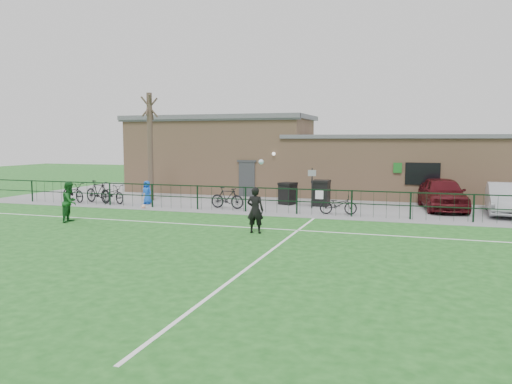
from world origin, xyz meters
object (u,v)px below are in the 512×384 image
(car_maroon, at_px, (442,193))
(sign_post, at_px, (312,188))
(spectator_child, at_px, (147,192))
(bicycle_b, at_px, (98,192))
(wheelie_bin_left, at_px, (288,194))
(car_silver, at_px, (506,199))
(bare_tree, at_px, (150,147))
(ball_ground, at_px, (143,207))
(bicycle_e, at_px, (338,205))
(wheelie_bin_right, at_px, (321,194))
(outfield_player, at_px, (70,202))
(bicycle_a, at_px, (73,192))
(bicycle_c, at_px, (113,194))

(car_maroon, bearing_deg, sign_post, -174.93)
(spectator_child, bearing_deg, bicycle_b, -159.34)
(wheelie_bin_left, xyz_separation_m, car_silver, (10.36, -0.36, 0.18))
(bare_tree, xyz_separation_m, ball_ground, (1.29, -3.02, -2.89))
(sign_post, distance_m, bicycle_e, 2.30)
(bicycle_b, relative_size, spectator_child, 1.62)
(bare_tree, bearing_deg, wheelie_bin_right, 3.88)
(bare_tree, distance_m, wheelie_bin_left, 8.16)
(car_silver, bearing_deg, outfield_player, -153.11)
(bicycle_a, xyz_separation_m, bicycle_b, (1.59, 0.02, 0.08))
(bicycle_e, bearing_deg, outfield_player, 107.67)
(bare_tree, relative_size, bicycle_e, 3.56)
(car_maroon, xyz_separation_m, ball_ground, (-14.14, -4.05, -0.71))
(bare_tree, distance_m, bicycle_a, 4.87)
(bare_tree, xyz_separation_m, bicycle_e, (10.84, -2.03, -2.54))
(outfield_player, bearing_deg, bicycle_b, 13.29)
(bicycle_e, bearing_deg, wheelie_bin_left, 38.58)
(wheelie_bin_right, height_order, bicycle_a, wheelie_bin_right)
(wheelie_bin_right, relative_size, car_maroon, 0.27)
(car_silver, xyz_separation_m, outfield_player, (-17.65, -7.81, 0.10))
(bicycle_b, height_order, bicycle_c, bicycle_b)
(bicycle_e, xyz_separation_m, ball_ground, (-9.55, -0.99, -0.36))
(sign_post, bearing_deg, outfield_player, -141.33)
(bicycle_b, xyz_separation_m, bicycle_c, (0.83, 0.13, -0.10))
(car_silver, bearing_deg, bicycle_c, -170.81)
(bare_tree, bearing_deg, outfield_player, -86.41)
(ball_ground, bearing_deg, bicycle_c, 154.44)
(car_silver, distance_m, outfield_player, 19.30)
(wheelie_bin_left, xyz_separation_m, spectator_child, (-7.13, -2.19, 0.09))
(sign_post, bearing_deg, bicycle_b, -172.68)
(wheelie_bin_left, height_order, ball_ground, wheelie_bin_left)
(car_silver, distance_m, bicycle_e, 7.66)
(car_maroon, height_order, bicycle_b, car_maroon)
(car_silver, bearing_deg, bare_tree, -175.96)
(wheelie_bin_left, xyz_separation_m, wheelie_bin_right, (1.78, -0.03, 0.09))
(wheelie_bin_left, relative_size, car_silver, 0.25)
(bicycle_b, relative_size, bicycle_c, 1.04)
(wheelie_bin_left, height_order, bicycle_a, wheelie_bin_left)
(bicycle_c, xyz_separation_m, outfield_player, (1.78, -5.71, 0.31))
(bicycle_c, bearing_deg, bare_tree, -14.26)
(car_silver, relative_size, bicycle_a, 2.17)
(car_maroon, relative_size, spectator_child, 3.77)
(bare_tree, xyz_separation_m, wheelie_bin_left, (7.75, 0.68, -2.45))
(car_silver, bearing_deg, spectator_child, -170.99)
(bicycle_a, bearing_deg, bicycle_c, -64.75)
(wheelie_bin_right, distance_m, car_silver, 8.59)
(bicycle_b, bearing_deg, ball_ground, -90.45)
(sign_post, height_order, ball_ground, sign_post)
(sign_post, relative_size, car_maroon, 0.43)
(bicycle_e, height_order, ball_ground, bicycle_e)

